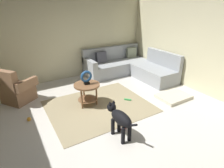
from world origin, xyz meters
name	(u,v)px	position (x,y,z in m)	size (l,w,h in m)	color
ground_plane	(108,125)	(0.00, 0.00, -0.05)	(6.00, 6.00, 0.10)	silver
wall_back	(59,36)	(0.00, 2.94, 1.35)	(6.00, 0.12, 2.70)	beige
wall_right	(210,42)	(2.94, 0.00, 1.35)	(0.12, 6.00, 2.70)	beige
area_rug	(99,106)	(0.15, 0.70, 0.01)	(2.30, 1.90, 0.01)	tan
sectional_couch	(129,67)	(1.99, 2.02, 0.29)	(2.20, 2.25, 0.88)	#9EA3A8
armchair	(16,90)	(-1.46, 1.95, 0.32)	(0.96, 1.00, 0.88)	#936B4C
side_table	(87,89)	(-0.04, 0.91, 0.42)	(0.60, 0.60, 0.54)	brown
torus_sculpture	(86,77)	(-0.04, 0.91, 0.71)	(0.28, 0.08, 0.33)	black
dog_bed_mat	(173,97)	(1.98, 0.08, 0.04)	(0.80, 0.60, 0.09)	beige
dog	(120,118)	(-0.01, -0.43, 0.38)	(0.25, 0.85, 0.63)	black
dog_toy_ball	(29,119)	(-1.37, 0.92, 0.04)	(0.09, 0.09, 0.09)	orange
dog_toy_rope	(128,100)	(0.90, 0.58, 0.03)	(0.05, 0.05, 0.17)	green
dog_toy_bone	(124,128)	(0.17, -0.32, 0.03)	(0.18, 0.06, 0.06)	red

